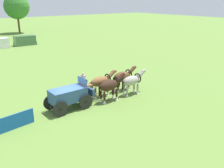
{
  "coord_description": "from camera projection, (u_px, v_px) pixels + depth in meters",
  "views": [
    {
      "loc": [
        -8.36,
        -16.61,
        8.48
      ],
      "look_at": [
        4.5,
        0.06,
        1.2
      ],
      "focal_mm": 39.42,
      "sensor_mm": 36.0,
      "label": 1
    }
  ],
  "objects": [
    {
      "name": "ground_plane",
      "position": [
        69.0,
        109.0,
        20.03
      ],
      "size": [
        220.0,
        220.0,
        0.0
      ],
      "primitive_type": "plane",
      "color": "olive"
    },
    {
      "name": "sponsor_banner",
      "position": [
        12.0,
        122.0,
        16.7
      ],
      "size": [
        3.18,
        0.51,
        1.1
      ],
      "primitive_type": "cube",
      "rotation": [
        0.0,
        0.0,
        0.14
      ],
      "color": "#1959B2",
      "rests_on": "ground"
    },
    {
      "name": "draft_horse_lead_near",
      "position": [
        123.0,
        77.0,
        23.82
      ],
      "size": [
        3.0,
        1.02,
        2.21
      ],
      "color": "brown",
      "rests_on": "ground"
    },
    {
      "name": "tree_f",
      "position": [
        17.0,
        7.0,
        63.11
      ],
      "size": [
        6.38,
        6.38,
        9.9
      ],
      "color": "brown",
      "rests_on": "ground"
    },
    {
      "name": "draft_horse_rear_off",
      "position": [
        110.0,
        86.0,
        21.31
      ],
      "size": [
        3.0,
        0.99,
        2.26
      ],
      "color": "#331E14",
      "rests_on": "ground"
    },
    {
      "name": "show_wagon",
      "position": [
        70.0,
        95.0,
        19.72
      ],
      "size": [
        5.81,
        1.9,
        2.73
      ],
      "color": "#2D4C7A",
      "rests_on": "ground"
    },
    {
      "name": "parked_vehicle_e",
      "position": [
        25.0,
        41.0,
        47.62
      ],
      "size": [
        4.05,
        1.9,
        1.84
      ],
      "color": "#477047",
      "rests_on": "ground"
    },
    {
      "name": "draft_horse_lead_off",
      "position": [
        132.0,
        81.0,
        22.88
      ],
      "size": [
        2.98,
        0.94,
        2.14
      ],
      "color": "#9E998E",
      "rests_on": "ground"
    },
    {
      "name": "draft_horse_rear_near",
      "position": [
        101.0,
        82.0,
        22.28
      ],
      "size": [
        3.01,
        0.94,
        2.27
      ],
      "color": "brown",
      "rests_on": "ground"
    }
  ]
}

